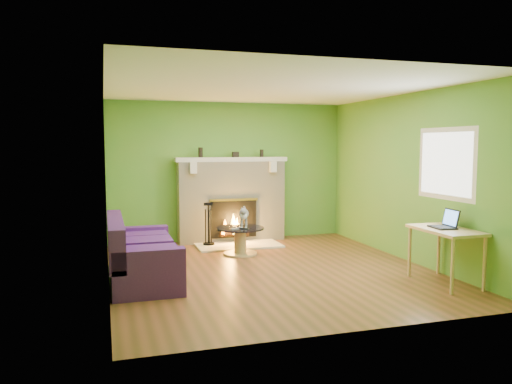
{
  "coord_description": "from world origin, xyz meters",
  "views": [
    {
      "loc": [
        -2.28,
        -6.71,
        1.81
      ],
      "look_at": [
        -0.1,
        0.4,
        1.1
      ],
      "focal_mm": 35.0,
      "sensor_mm": 36.0,
      "label": 1
    }
  ],
  "objects_px": {
    "sofa": "(139,256)",
    "coffee_table": "(240,239)",
    "cat": "(244,216)",
    "desk": "(446,235)"
  },
  "relations": [
    {
      "from": "sofa",
      "to": "desk",
      "type": "height_order",
      "value": "sofa"
    },
    {
      "from": "coffee_table",
      "to": "desk",
      "type": "xyz_separation_m",
      "value": [
        2.1,
        -2.47,
        0.38
      ]
    },
    {
      "from": "sofa",
      "to": "coffee_table",
      "type": "height_order",
      "value": "sofa"
    },
    {
      "from": "sofa",
      "to": "coffee_table",
      "type": "distance_m",
      "value": 2.06
    },
    {
      "from": "sofa",
      "to": "coffee_table",
      "type": "bearing_deg",
      "value": 33.76
    },
    {
      "from": "coffee_table",
      "to": "cat",
      "type": "relative_size",
      "value": 1.41
    },
    {
      "from": "sofa",
      "to": "cat",
      "type": "height_order",
      "value": "sofa"
    },
    {
      "from": "coffee_table",
      "to": "desk",
      "type": "relative_size",
      "value": 0.81
    },
    {
      "from": "coffee_table",
      "to": "sofa",
      "type": "bearing_deg",
      "value": -146.24
    },
    {
      "from": "coffee_table",
      "to": "desk",
      "type": "distance_m",
      "value": 3.26
    }
  ]
}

